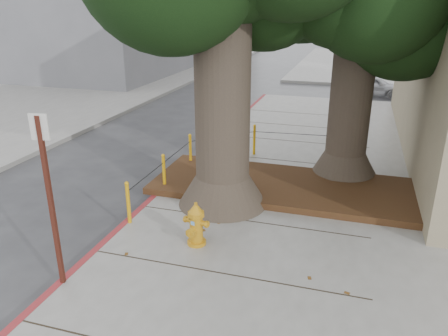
% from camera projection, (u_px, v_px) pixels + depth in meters
% --- Properties ---
extents(ground, '(140.00, 140.00, 0.00)m').
position_uv_depth(ground, '(194.00, 275.00, 7.72)').
color(ground, '#28282B').
rests_on(ground, ground).
extents(sidewalk_far, '(16.00, 20.00, 0.15)m').
position_uv_depth(sidewalk_far, '(409.00, 65.00, 32.88)').
color(sidewalk_far, slate).
rests_on(sidewalk_far, ground).
extents(curb_red, '(0.14, 26.00, 0.16)m').
position_uv_depth(curb_red, '(153.00, 200.00, 10.48)').
color(curb_red, maroon).
rests_on(curb_red, ground).
extents(planter_bed, '(6.40, 2.60, 0.16)m').
position_uv_depth(planter_bed, '(283.00, 186.00, 10.88)').
color(planter_bed, black).
rests_on(planter_bed, sidewalk_main).
extents(bollard_ring, '(3.79, 5.39, 0.95)m').
position_uv_depth(bollard_ring, '(221.00, 157.00, 11.63)').
color(bollard_ring, orange).
rests_on(bollard_ring, sidewalk_main).
extents(fire_hydrant, '(0.47, 0.44, 0.88)m').
position_uv_depth(fire_hydrant, '(196.00, 224.00, 8.29)').
color(fire_hydrant, orange).
rests_on(fire_hydrant, sidewalk_main).
extents(signpost, '(0.29, 0.08, 2.88)m').
position_uv_depth(signpost, '(49.00, 193.00, 6.71)').
color(signpost, '#471911').
rests_on(signpost, sidewalk_main).
extents(car_silver, '(3.27, 1.58, 1.08)m').
position_uv_depth(car_silver, '(372.00, 85.00, 22.31)').
color(car_silver, '#A9AAAF').
rests_on(car_silver, ground).
extents(car_dark, '(1.71, 3.78, 1.07)m').
position_uv_depth(car_dark, '(131.00, 71.00, 27.04)').
color(car_dark, black).
rests_on(car_dark, ground).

